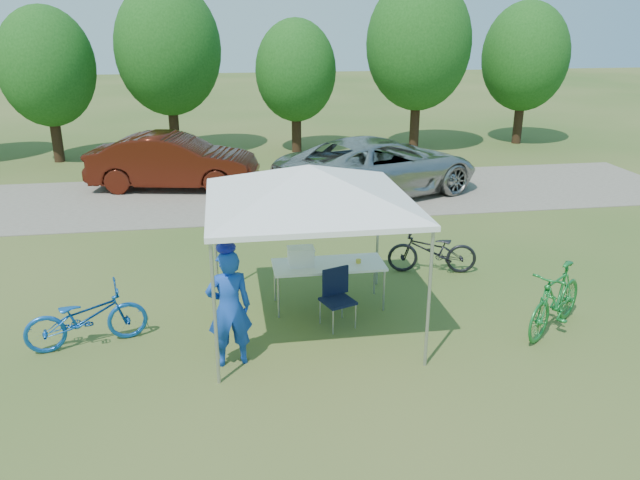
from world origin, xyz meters
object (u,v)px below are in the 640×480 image
at_px(bike_dark, 432,251).
at_px(folding_table, 329,266).
at_px(cooler, 301,256).
at_px(minivan, 380,166).
at_px(sedan, 174,161).
at_px(bike_green, 556,299).
at_px(folding_chair, 337,292).
at_px(cyclist, 229,308).
at_px(bike_blue, 86,317).

bearing_deg(bike_dark, folding_table, -50.97).
height_order(cooler, minivan, minivan).
bearing_deg(minivan, sedan, 50.75).
xyz_separation_m(cooler, bike_dark, (2.78, 1.18, -0.50)).
bearing_deg(bike_green, folding_chair, -141.36).
relative_size(folding_table, cooler, 4.27).
distance_m(bike_green, bike_dark, 2.91).
xyz_separation_m(cyclist, bike_blue, (-2.19, 0.90, -0.42)).
distance_m(folding_table, cooler, 0.53).
relative_size(folding_chair, bike_green, 0.51).
xyz_separation_m(bike_dark, minivan, (0.35, 5.75, 0.39)).
relative_size(folding_chair, cooler, 2.09).
relative_size(bike_blue, minivan, 0.31).
bearing_deg(bike_green, bike_dark, 165.41).
bearing_deg(cyclist, folding_chair, -158.56).
distance_m(cooler, bike_green, 4.24).
height_order(cyclist, bike_blue, cyclist).
relative_size(folding_chair, bike_dark, 0.54).
relative_size(cyclist, sedan, 0.37).
xyz_separation_m(cyclist, bike_dark, (4.04, 2.88, -0.44)).
height_order(folding_chair, minivan, minivan).
height_order(folding_chair, bike_blue, bike_blue).
bearing_deg(folding_table, folding_chair, -88.35).
height_order(bike_dark, minivan, minivan).
height_order(bike_blue, bike_dark, bike_blue).
distance_m(folding_chair, cooler, 0.94).
distance_m(cooler, minivan, 7.61).
bearing_deg(bike_dark, sedan, -131.74).
height_order(bike_green, minivan, minivan).
distance_m(cyclist, bike_green, 5.22).
relative_size(bike_blue, bike_dark, 1.04).
bearing_deg(bike_green, folding_table, -151.48).
bearing_deg(minivan, cyclist, 129.69).
relative_size(folding_chair, bike_blue, 0.52).
xyz_separation_m(bike_blue, bike_green, (7.40, -0.68, 0.08)).
relative_size(bike_dark, sedan, 0.36).
distance_m(bike_blue, minivan, 10.17).
bearing_deg(bike_green, minivan, 147.29).
distance_m(bike_green, sedan, 12.06).
height_order(folding_chair, bike_green, bike_green).
bearing_deg(sedan, minivan, -95.03).
xyz_separation_m(folding_table, folding_chair, (0.02, -0.68, -0.19)).
height_order(folding_chair, sedan, sedan).
distance_m(cyclist, sedan, 10.39).
distance_m(folding_chair, cyclist, 2.07).
xyz_separation_m(cyclist, minivan, (4.39, 8.64, -0.05)).
xyz_separation_m(cooler, sedan, (-2.68, 8.59, -0.14)).
height_order(bike_blue, bike_green, bike_green).
relative_size(bike_blue, sedan, 0.37).
bearing_deg(bike_dark, cyclist, -42.58).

